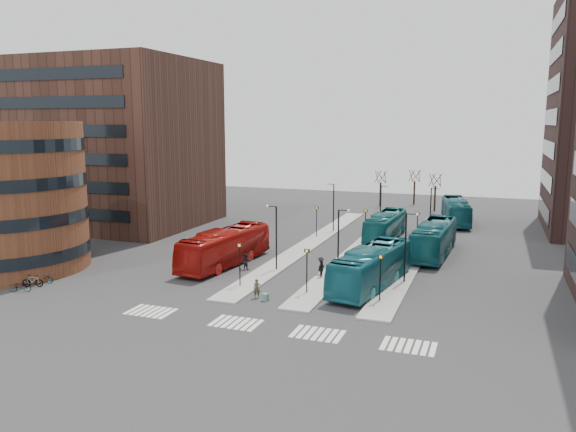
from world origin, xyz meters
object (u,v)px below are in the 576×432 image
(suitcase, at_px, (265,297))
(commuter_a, at_px, (246,261))
(red_bus, at_px, (225,247))
(teal_bus_a, at_px, (372,267))
(teal_bus_b, at_px, (386,226))
(teal_bus_c, at_px, (434,239))
(bicycle_far, at_px, (46,278))
(teal_bus_d, at_px, (456,211))
(bicycle_mid, at_px, (33,281))
(commuter_c, at_px, (321,266))
(commuter_b, at_px, (321,269))
(traveller, at_px, (257,289))
(bicycle_near, at_px, (20,286))

(suitcase, height_order, commuter_a, commuter_a)
(red_bus, xyz_separation_m, teal_bus_a, (15.04, -2.49, -0.03))
(teal_bus_b, height_order, teal_bus_c, teal_bus_c)
(suitcase, bearing_deg, bicycle_far, -160.13)
(teal_bus_c, xyz_separation_m, teal_bus_d, (0.91, 20.40, -0.08))
(suitcase, bearing_deg, red_bus, 145.88)
(bicycle_mid, xyz_separation_m, bicycle_far, (0.00, 1.45, -0.10))
(teal_bus_a, relative_size, commuter_c, 7.40)
(commuter_a, height_order, commuter_b, commuter_b)
(teal_bus_b, xyz_separation_m, bicycle_far, (-24.64, -28.65, -1.19))
(red_bus, distance_m, commuter_c, 9.94)
(traveller, distance_m, commuter_b, 7.91)
(teal_bus_d, distance_m, bicycle_far, 53.17)
(commuter_b, xyz_separation_m, bicycle_mid, (-22.37, -11.02, -0.31))
(bicycle_near, bearing_deg, commuter_a, -69.10)
(commuter_c, distance_m, bicycle_far, 24.43)
(suitcase, bearing_deg, commuter_b, 87.64)
(suitcase, relative_size, bicycle_far, 0.36)
(teal_bus_d, xyz_separation_m, bicycle_far, (-31.84, -42.57, -1.28))
(suitcase, bearing_deg, teal_bus_b, 94.70)
(commuter_a, xyz_separation_m, bicycle_near, (-14.71, -12.91, -0.33))
(red_bus, height_order, bicycle_far, red_bus)
(teal_bus_a, bearing_deg, bicycle_mid, -150.74)
(commuter_a, bearing_deg, traveller, 135.31)
(commuter_c, xyz_separation_m, bicycle_mid, (-21.99, -12.09, -0.33))
(commuter_c, bearing_deg, teal_bus_a, 62.40)
(teal_bus_b, bearing_deg, bicycle_near, -125.14)
(red_bus, distance_m, bicycle_far, 16.36)
(teal_bus_a, distance_m, teal_bus_c, 14.25)
(teal_bus_a, distance_m, traveller, 10.09)
(teal_bus_a, height_order, traveller, teal_bus_a)
(red_bus, distance_m, bicycle_near, 18.35)
(commuter_a, xyz_separation_m, commuter_b, (7.66, -0.53, 0.04))
(teal_bus_a, height_order, teal_bus_b, teal_bus_a)
(red_bus, xyz_separation_m, traveller, (7.07, -8.60, -1.02))
(teal_bus_d, bearing_deg, suitcase, -115.56)
(red_bus, relative_size, commuter_b, 7.71)
(teal_bus_b, bearing_deg, bicycle_far, -127.77)
(commuter_c, xyz_separation_m, bicycle_near, (-21.99, -13.44, -0.39))
(commuter_a, relative_size, bicycle_near, 0.89)
(bicycle_near, bearing_deg, teal_bus_a, -87.88)
(commuter_a, bearing_deg, bicycle_mid, 53.59)
(teal_bus_b, height_order, commuter_a, teal_bus_b)
(teal_bus_c, distance_m, bicycle_near, 39.78)
(commuter_a, bearing_deg, red_bus, -2.16)
(bicycle_far, bearing_deg, bicycle_mid, -176.85)
(suitcase, relative_size, teal_bus_a, 0.05)
(teal_bus_d, bearing_deg, commuter_c, -116.55)
(teal_bus_a, bearing_deg, traveller, -133.29)
(commuter_b, relative_size, bicycle_near, 0.94)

